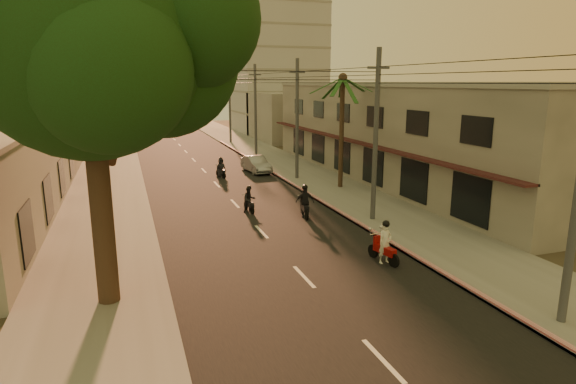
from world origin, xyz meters
name	(u,v)px	position (x,y,z in m)	size (l,w,h in m)	color
ground	(324,299)	(0.00, 0.00, 0.00)	(160.00, 160.00, 0.00)	#383023
road	(217,185)	(0.00, 20.00, 0.01)	(10.00, 140.00, 0.02)	black
sidewalk_right	(313,177)	(7.50, 20.00, 0.06)	(5.00, 140.00, 0.12)	slate
sidewalk_left	(107,191)	(-7.50, 20.00, 0.06)	(5.00, 140.00, 0.12)	slate
curb_stripe	(307,193)	(5.10, 15.00, 0.10)	(0.20, 60.00, 0.20)	#AC1222
shophouse_row	(401,131)	(13.95, 18.00, 3.65)	(8.80, 34.20, 7.30)	gray
distant_tower	(277,35)	(16.00, 56.00, 14.00)	(12.10, 12.10, 28.00)	#B7B5B2
broadleaf_tree	(101,42)	(-6.61, 2.14, 8.48)	(9.60, 8.70, 12.10)	black
palm_tree	(343,84)	(8.00, 16.00, 7.15)	(5.00, 5.00, 8.20)	black
utility_poles	(297,93)	(6.20, 20.00, 6.54)	(1.20, 48.26, 9.00)	#38383A
filler_right	(288,116)	(14.00, 45.00, 3.00)	(8.00, 14.00, 6.00)	gray
filler_left_near	(32,140)	(-14.00, 34.00, 2.20)	(8.00, 14.00, 4.40)	gray
filler_left_far	(56,114)	(-14.00, 52.00, 3.50)	(8.00, 14.00, 7.00)	gray
scooter_red	(385,244)	(3.66, 2.35, 0.81)	(0.86, 1.85, 1.83)	black
scooter_mid_a	(249,200)	(0.37, 11.88, 0.71)	(0.82, 1.60, 1.56)	black
scooter_mid_b	(305,202)	(3.01, 9.86, 0.83)	(1.16, 1.87, 1.85)	black
scooter_far_a	(221,168)	(0.82, 22.55, 0.74)	(0.97, 1.62, 1.62)	black
parked_car	(256,164)	(4.02, 23.91, 0.67)	(1.77, 4.17, 1.34)	gray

